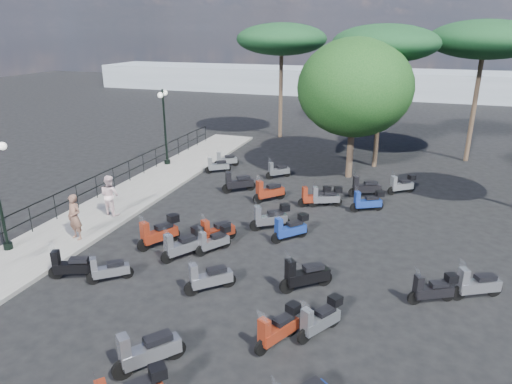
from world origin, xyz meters
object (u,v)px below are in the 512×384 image
(scooter_12, at_px, (147,351))
(broadleaf_tree, at_px, (355,88))
(scooter_26, at_px, (433,289))
(pine_1, at_px, (485,40))
(scooter_3, at_px, (183,245))
(lamp_post_2, at_px, (165,122))
(scooter_20, at_px, (320,319))
(scooter_11, at_px, (278,171))
(scooter_21, at_px, (305,276))
(scooter_23, at_px, (402,185))
(scooter_2, at_px, (159,233))
(scooter_8, at_px, (209,278))
(scooter_4, at_px, (238,183))
(scooter_22, at_px, (315,197))
(scooter_9, at_px, (217,232))
(scooter_10, at_px, (269,192))
(scooter_29, at_px, (365,188))
(scooter_19, at_px, (278,329))
(pine_2, at_px, (282,39))
(scooter_30, at_px, (226,160))
(scooter_1, at_px, (72,266))
(scooter_17, at_px, (326,197))
(scooter_16, at_px, (271,218))
(scooter_28, at_px, (368,202))
(scooter_27, at_px, (476,285))
(pine_0, at_px, (385,44))
(scooter_5, at_px, (217,166))
(scooter_14, at_px, (214,241))
(woman, at_px, (75,217))
(pedestrian_far, at_px, (110,195))
(scooter_15, at_px, (290,229))

(scooter_12, height_order, broadleaf_tree, broadleaf_tree)
(scooter_26, height_order, pine_1, pine_1)
(scooter_3, distance_m, broadleaf_tree, 13.05)
(lamp_post_2, distance_m, scooter_20, 17.56)
(scooter_11, distance_m, scooter_21, 11.39)
(scooter_20, height_order, broadleaf_tree, broadleaf_tree)
(lamp_post_2, height_order, scooter_23, lamp_post_2)
(scooter_2, xyz_separation_m, scooter_8, (3.10, -2.32, -0.08))
(scooter_4, distance_m, scooter_22, 4.13)
(scooter_3, xyz_separation_m, scooter_9, (0.64, 1.53, -0.05))
(scooter_10, distance_m, pine_1, 15.86)
(scooter_11, xyz_separation_m, scooter_29, (4.85, -1.45, 0.05))
(scooter_12, height_order, scooter_19, scooter_12)
(scooter_3, distance_m, scooter_4, 7.22)
(scooter_2, relative_size, pine_2, 0.20)
(scooter_30, bearing_deg, scooter_1, 144.92)
(scooter_9, bearing_deg, scooter_30, -33.68)
(scooter_17, relative_size, scooter_23, 1.15)
(scooter_10, distance_m, scooter_16, 3.20)
(scooter_30, xyz_separation_m, pine_2, (0.86, 8.67, 6.63))
(scooter_3, distance_m, scooter_12, 5.68)
(scooter_9, relative_size, scooter_28, 1.00)
(lamp_post_2, distance_m, scooter_9, 11.25)
(scooter_8, xyz_separation_m, scooter_26, (6.60, 1.60, -0.01))
(scooter_9, xyz_separation_m, scooter_29, (4.83, 7.03, 0.01))
(scooter_27, relative_size, broadleaf_tree, 0.21)
(scooter_10, distance_m, pine_0, 10.91)
(scooter_27, bearing_deg, lamp_post_2, 30.14)
(scooter_20, distance_m, scooter_29, 11.27)
(scooter_3, relative_size, scooter_5, 1.20)
(scooter_16, bearing_deg, scooter_14, 116.78)
(scooter_22, bearing_deg, scooter_2, 111.31)
(woman, xyz_separation_m, pedestrian_far, (-0.21, 2.50, -0.01))
(scooter_12, height_order, scooter_27, scooter_12)
(scooter_21, bearing_deg, scooter_9, 21.70)
(scooter_11, relative_size, scooter_20, 0.85)
(woman, height_order, scooter_3, woman)
(scooter_9, bearing_deg, broadleaf_tree, -73.98)
(scooter_1, bearing_deg, scooter_5, -21.35)
(scooter_10, distance_m, scooter_29, 4.77)
(woman, distance_m, scooter_28, 12.33)
(scooter_29, bearing_deg, scooter_20, 155.80)
(scooter_8, xyz_separation_m, scooter_28, (3.99, 8.39, 0.00))
(scooter_26, xyz_separation_m, pine_2, (-10.46, 19.90, 6.58))
(scooter_11, bearing_deg, scooter_15, 157.43)
(scooter_11, xyz_separation_m, scooter_30, (-3.54, 1.09, -0.00))
(scooter_5, xyz_separation_m, scooter_16, (5.15, -6.43, 0.10))
(scooter_29, distance_m, pine_0, 8.56)
(lamp_post_2, distance_m, scooter_21, 15.47)
(scooter_11, bearing_deg, scooter_28, -165.32)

